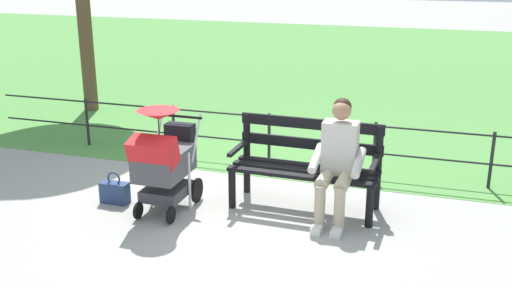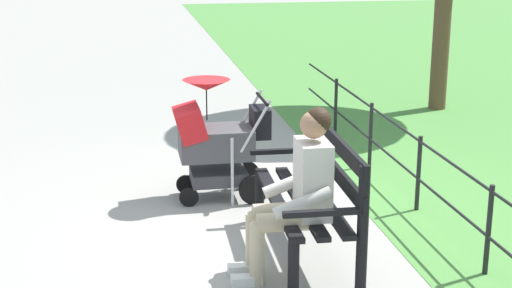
# 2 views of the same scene
# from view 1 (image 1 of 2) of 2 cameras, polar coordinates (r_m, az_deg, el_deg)

# --- Properties ---
(ground_plane) EXTENTS (60.00, 60.00, 0.00)m
(ground_plane) POSITION_cam_1_polar(r_m,az_deg,el_deg) (6.85, -1.82, -5.40)
(ground_plane) COLOR #9E9B93
(grass_lawn) EXTENTS (40.00, 16.00, 0.01)m
(grass_lawn) POSITION_cam_1_polar(r_m,az_deg,el_deg) (15.12, 9.42, 7.35)
(grass_lawn) COLOR #518E42
(grass_lawn) RESTS_ON ground
(park_bench) EXTENTS (1.61, 0.64, 0.96)m
(park_bench) POSITION_cam_1_polar(r_m,az_deg,el_deg) (6.57, 4.80, -1.59)
(park_bench) COLOR black
(park_bench) RESTS_ON ground
(person_on_bench) EXTENTS (0.54, 0.74, 1.28)m
(person_on_bench) POSITION_cam_1_polar(r_m,az_deg,el_deg) (6.24, 7.73, -1.28)
(person_on_bench) COLOR tan
(person_on_bench) RESTS_ON ground
(stroller) EXTENTS (0.52, 0.89, 1.15)m
(stroller) POSITION_cam_1_polar(r_m,az_deg,el_deg) (6.46, -8.73, -1.43)
(stroller) COLOR black
(stroller) RESTS_ON ground
(handbag) EXTENTS (0.32, 0.14, 0.37)m
(handbag) POSITION_cam_1_polar(r_m,az_deg,el_deg) (6.94, -13.22, -4.45)
(handbag) COLOR navy
(handbag) RESTS_ON ground
(park_fence) EXTENTS (8.21, 0.04, 0.70)m
(park_fence) POSITION_cam_1_polar(r_m,az_deg,el_deg) (7.78, 3.26, 0.77)
(park_fence) COLOR black
(park_fence) RESTS_ON ground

